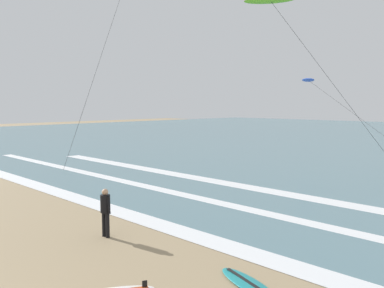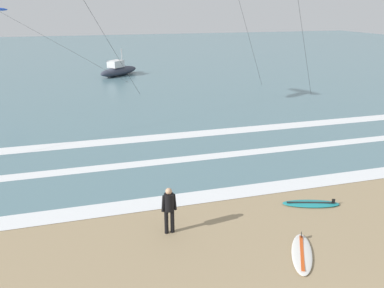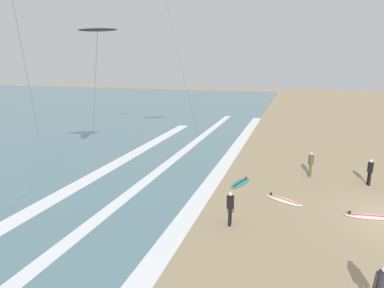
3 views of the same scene
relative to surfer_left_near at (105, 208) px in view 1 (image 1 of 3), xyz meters
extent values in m
cube|color=white|center=(1.97, 2.08, -0.94)|extent=(57.11, 1.00, 0.01)
cube|color=white|center=(3.62, 6.01, -0.94)|extent=(55.12, 0.73, 0.01)
cube|color=white|center=(1.66, 9.58, -0.94)|extent=(42.10, 1.08, 0.01)
cylinder|color=black|center=(-0.10, 0.00, -0.55)|extent=(0.13, 0.13, 0.82)
cylinder|color=black|center=(0.10, 0.00, -0.55)|extent=(0.13, 0.13, 0.82)
cylinder|color=black|center=(0.00, 0.00, 0.15)|extent=(0.32, 0.32, 0.58)
cylinder|color=black|center=(-0.19, 0.00, 0.13)|extent=(0.14, 0.09, 0.56)
cylinder|color=black|center=(0.19, 0.00, 0.13)|extent=(0.14, 0.09, 0.56)
sphere|color=tan|center=(0.00, 0.00, 0.54)|extent=(0.21, 0.21, 0.21)
ellipsoid|color=teal|center=(5.46, 0.39, -0.91)|extent=(2.18, 1.19, 0.09)
cube|color=black|center=(5.46, 0.39, -0.86)|extent=(1.74, 0.62, 0.01)
cube|color=black|center=(3.91, -1.53, -0.79)|extent=(0.07, 0.11, 0.16)
ellipsoid|color=#70C628|center=(-3.59, 14.52, 9.74)|extent=(3.16, 2.26, 0.43)
cylinder|color=#333333|center=(-0.68, 17.81, 4.39)|extent=(5.84, 6.59, 10.71)
ellipsoid|color=blue|center=(-9.33, 30.04, 5.70)|extent=(2.86, 2.76, 0.43)
cylinder|color=#333333|center=(-3.69, 28.29, 2.37)|extent=(11.29, 3.53, 6.68)
cylinder|color=#333333|center=(-14.02, 9.57, 7.95)|extent=(1.39, 8.04, 17.82)
camera|label=1|loc=(11.03, -7.21, 3.40)|focal=37.89mm
camera|label=2|loc=(-2.28, -10.71, 6.03)|focal=36.27mm
camera|label=3|loc=(-13.92, -2.42, 6.18)|focal=31.88mm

